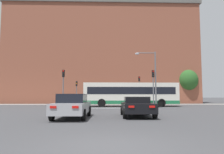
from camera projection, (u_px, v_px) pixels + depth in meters
The scene contains 15 objects.
ground_plane at pixel (110, 146), 5.79m from camera, with size 400.00×400.00×0.00m, color #3D3D3F.
stop_line_strip at pixel (106, 108), 24.11m from camera, with size 7.84×0.30×0.01m, color silver.
far_pavement at pixel (106, 104), 35.85m from camera, with size 68.71×2.50×0.01m, color #A09B91.
brick_civic_building at pixel (101, 54), 45.65m from camera, with size 37.23×12.78×26.16m.
car_saloon_left at pixel (73, 106), 13.30m from camera, with size 2.03×4.86×1.46m.
car_roadster_right at pixel (137, 106), 14.26m from camera, with size 2.07×4.45×1.29m.
bus_crossing_lead at pixel (131, 94), 28.26m from camera, with size 12.02×2.65×3.03m.
traffic_light_far_left at pixel (77, 89), 35.41m from camera, with size 0.26×0.31×3.79m.
traffic_light_near_left at pixel (63, 82), 24.25m from camera, with size 0.26×0.31×4.27m.
traffic_light_far_right at pixel (139, 86), 35.72m from camera, with size 0.26×0.31×4.56m.
traffic_light_near_right at pixel (153, 83), 25.02m from camera, with size 0.26×0.31×4.31m.
street_lamp_junction at pixel (152, 72), 25.32m from camera, with size 2.46×0.36×6.52m.
pedestrian_waiting at pixel (95, 98), 35.52m from camera, with size 0.45×0.41×1.65m.
pedestrian_walking_east at pixel (77, 98), 36.60m from camera, with size 0.45×0.42×1.83m.
tree_by_building at pixel (187, 80), 40.20m from camera, with size 3.78×3.78×6.27m.
Camera 1 is at (-0.13, -5.93, 1.32)m, focal length 35.00 mm.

